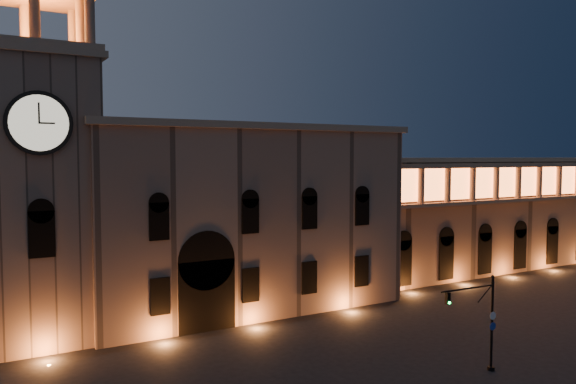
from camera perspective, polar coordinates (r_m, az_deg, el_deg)
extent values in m
plane|color=black|center=(39.85, 12.39, -17.98)|extent=(160.00, 160.00, 0.00)
cube|color=#826655|center=(54.81, -4.75, -2.81)|extent=(30.00, 12.00, 17.00)
cube|color=gray|center=(54.54, -4.79, 6.41)|extent=(30.80, 12.80, 0.60)
cube|color=black|center=(48.55, -8.49, -10.27)|extent=(5.00, 1.40, 6.00)
cylinder|color=black|center=(47.92, -8.53, -6.79)|extent=(5.00, 1.40, 5.00)
cube|color=orange|center=(48.41, -8.40, -10.55)|extent=(4.20, 0.20, 5.00)
cube|color=#826655|center=(48.70, -24.36, -0.97)|extent=(9.00, 9.00, 22.00)
cube|color=gray|center=(49.17, -24.71, 12.22)|extent=(9.80, 9.80, 0.50)
cylinder|color=black|center=(43.98, -23.98, 6.41)|extent=(4.60, 0.35, 4.60)
cylinder|color=beige|center=(43.84, -23.96, 6.42)|extent=(4.00, 0.12, 4.00)
cube|color=gray|center=(49.25, -24.72, 12.79)|extent=(9.40, 9.40, 0.50)
cube|color=orange|center=(49.31, -24.73, 13.14)|extent=(6.80, 6.80, 0.15)
cylinder|color=gray|center=(46.01, -24.37, 16.47)|extent=(0.76, 0.76, 4.20)
cylinder|color=gray|center=(46.54, -19.51, 16.43)|extent=(0.76, 0.76, 4.20)
cylinder|color=gray|center=(53.40, -25.17, 14.59)|extent=(0.76, 0.76, 4.20)
cylinder|color=gray|center=(53.86, -21.00, 14.60)|extent=(0.76, 0.76, 4.20)
cylinder|color=gray|center=(50.19, -20.31, 15.45)|extent=(0.76, 0.76, 4.20)
cube|color=#7D6150|center=(77.12, 18.14, -2.25)|extent=(40.00, 10.00, 14.00)
cube|color=gray|center=(76.75, 18.24, 3.14)|extent=(40.60, 10.60, 0.50)
cube|color=gray|center=(73.37, 21.36, -0.80)|extent=(40.00, 1.20, 0.40)
cube|color=gray|center=(73.19, 21.44, 2.55)|extent=(40.00, 1.40, 0.50)
cube|color=orange|center=(73.59, 21.07, 0.93)|extent=(38.00, 0.15, 3.60)
cylinder|color=gray|center=(60.30, 10.61, 0.58)|extent=(0.70, 0.70, 4.00)
cylinder|color=gray|center=(62.96, 13.38, 0.67)|extent=(0.70, 0.70, 4.00)
cylinder|color=gray|center=(65.76, 15.92, 0.75)|extent=(0.70, 0.70, 4.00)
cylinder|color=gray|center=(68.68, 18.26, 0.82)|extent=(0.70, 0.70, 4.00)
cylinder|color=gray|center=(71.70, 20.40, 0.88)|extent=(0.70, 0.70, 4.00)
cylinder|color=gray|center=(74.81, 22.36, 0.94)|extent=(0.70, 0.70, 4.00)
cylinder|color=gray|center=(78.01, 24.16, 0.99)|extent=(0.70, 0.70, 4.00)
cylinder|color=gray|center=(81.27, 25.83, 1.04)|extent=(0.70, 0.70, 4.00)
cube|color=#7D6150|center=(101.20, 25.51, -1.08)|extent=(20.00, 12.00, 14.00)
cylinder|color=black|center=(41.64, 19.99, -12.53)|extent=(0.18, 0.18, 6.37)
cylinder|color=black|center=(42.58, 19.90, -16.48)|extent=(0.51, 0.51, 0.27)
sphere|color=black|center=(40.86, 20.09, -8.11)|extent=(0.25, 0.25, 0.25)
cylinder|color=black|center=(39.37, 17.80, -9.32)|extent=(4.55, 0.31, 0.11)
cube|color=black|center=(38.30, 15.92, -10.35)|extent=(0.28, 0.27, 0.77)
cylinder|color=#0CE53F|center=(38.26, 16.07, -10.76)|extent=(0.17, 0.08, 0.16)
cylinder|color=silver|center=(41.35, 20.10, -11.73)|extent=(0.55, 0.06, 0.55)
cylinder|color=navy|center=(41.55, 20.08, -12.70)|extent=(0.55, 0.06, 0.55)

